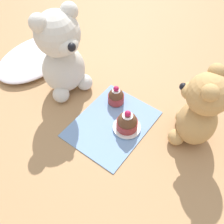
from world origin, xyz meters
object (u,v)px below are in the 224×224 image
Objects in this scene: cupcake_near_cream_bear at (116,96)px; saucer_plate at (127,127)px; cupcake_near_tan_bear at (127,122)px; teddy_bear_tan at (200,111)px; teddy_bear_cream at (62,54)px.

cupcake_near_cream_bear reaches higher than saucer_plate.
cupcake_near_cream_bear is 0.10m from cupcake_near_tan_bear.
teddy_bear_tan reaches higher than cupcake_near_tan_bear.
cupcake_near_tan_bear reaches higher than cupcake_near_cream_bear.
teddy_bear_cream reaches higher than cupcake_near_cream_bear.
saucer_plate is at bearing -72.28° from teddy_bear_tan.
teddy_bear_tan is 0.20m from saucer_plate.
teddy_bear_cream is 1.19× the size of teddy_bear_tan.
teddy_bear_cream reaches higher than cupcake_near_tan_bear.
teddy_bear_tan is 0.19m from cupcake_near_tan_bear.
saucer_plate is (-0.02, -0.25, -0.13)m from teddy_bear_cream.
teddy_bear_tan is 3.63× the size of cupcake_near_cream_bear.
cupcake_near_cream_bear is at bearing -60.43° from teddy_bear_cream.
cupcake_near_tan_bear is (-0.02, -0.25, -0.10)m from teddy_bear_cream.
teddy_bear_cream is 0.40m from teddy_bear_tan.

